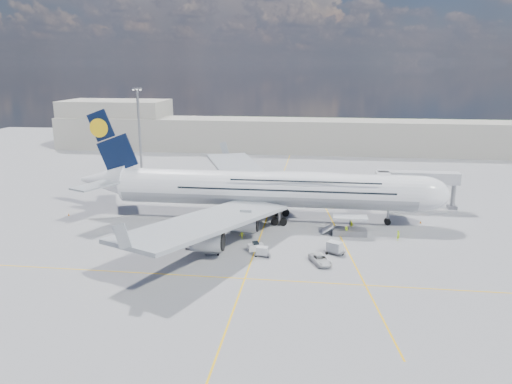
# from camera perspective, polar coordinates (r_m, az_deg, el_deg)

# --- Properties ---
(ground) EXTENTS (300.00, 300.00, 0.00)m
(ground) POSITION_cam_1_polar(r_m,az_deg,el_deg) (96.25, 0.52, -4.99)
(ground) COLOR gray
(ground) RESTS_ON ground
(taxi_line_main) EXTENTS (0.25, 220.00, 0.01)m
(taxi_line_main) POSITION_cam_1_polar(r_m,az_deg,el_deg) (96.25, 0.52, -4.99)
(taxi_line_main) COLOR yellow
(taxi_line_main) RESTS_ON ground
(taxi_line_cross) EXTENTS (120.00, 0.25, 0.01)m
(taxi_line_cross) POSITION_cam_1_polar(r_m,az_deg,el_deg) (77.85, -1.28, -9.86)
(taxi_line_cross) COLOR yellow
(taxi_line_cross) RESTS_ON ground
(taxi_line_diag) EXTENTS (14.16, 99.06, 0.01)m
(taxi_line_diag) POSITION_cam_1_polar(r_m,az_deg,el_deg) (105.15, 8.80, -3.46)
(taxi_line_diag) COLOR yellow
(taxi_line_diag) RESTS_ON ground
(airliner) EXTENTS (77.26, 79.15, 23.71)m
(airliner) POSITION_cam_1_polar(r_m,az_deg,el_deg) (103.76, 1.34, 0.42)
(airliner) COLOR white
(airliner) RESTS_ON ground
(jet_bridge) EXTENTS (18.80, 12.10, 8.50)m
(jet_bridge) POSITION_cam_1_polar(r_m,az_deg,el_deg) (115.41, 16.69, 1.24)
(jet_bridge) COLOR #B7B7BC
(jet_bridge) RESTS_ON ground
(cargo_loader) EXTENTS (8.53, 3.20, 3.67)m
(cargo_loader) POSITION_cam_1_polar(r_m,az_deg,el_deg) (98.14, 10.55, -4.08)
(cargo_loader) COLOR silver
(cargo_loader) RESTS_ON ground
(light_mast) EXTENTS (3.00, 0.70, 25.50)m
(light_mast) POSITION_cam_1_polar(r_m,az_deg,el_deg) (145.58, -13.17, 6.66)
(light_mast) COLOR gray
(light_mast) RESTS_ON ground
(terminal) EXTENTS (180.00, 16.00, 12.00)m
(terminal) POSITION_cam_1_polar(r_m,az_deg,el_deg) (187.23, 4.07, 6.45)
(terminal) COLOR #B2AD9E
(terminal) RESTS_ON ground
(hangar) EXTENTS (40.00, 22.00, 18.00)m
(hangar) POSITION_cam_1_polar(r_m,az_deg,el_deg) (207.87, -15.64, 7.59)
(hangar) COLOR #B2AD9E
(hangar) RESTS_ON ground
(tree_line) EXTENTS (160.00, 6.00, 8.00)m
(tree_line) POSITION_cam_1_polar(r_m,az_deg,el_deg) (233.61, 14.67, 7.12)
(tree_line) COLOR #193814
(tree_line) RESTS_ON ground
(dolly_row_a) EXTENTS (2.75, 1.58, 0.39)m
(dolly_row_a) POSITION_cam_1_polar(r_m,az_deg,el_deg) (90.24, -7.21, -6.26)
(dolly_row_a) COLOR gray
(dolly_row_a) RESTS_ON ground
(dolly_row_b) EXTENTS (2.96, 2.14, 0.39)m
(dolly_row_b) POSITION_cam_1_polar(r_m,az_deg,el_deg) (87.33, -4.97, -6.92)
(dolly_row_b) COLOR gray
(dolly_row_b) RESTS_ON ground
(dolly_row_c) EXTENTS (2.94, 1.84, 1.75)m
(dolly_row_c) POSITION_cam_1_polar(r_m,az_deg,el_deg) (97.32, -4.72, -4.23)
(dolly_row_c) COLOR gray
(dolly_row_c) RESTS_ON ground
(dolly_back) EXTENTS (3.53, 2.49, 2.02)m
(dolly_back) POSITION_cam_1_polar(r_m,az_deg,el_deg) (93.90, -13.88, -5.24)
(dolly_back) COLOR gray
(dolly_back) RESTS_ON ground
(dolly_nose_far) EXTENTS (3.81, 3.23, 2.13)m
(dolly_nose_far) POSITION_cam_1_polar(r_m,az_deg,el_deg) (88.12, 8.97, -6.26)
(dolly_nose_far) COLOR gray
(dolly_nose_far) RESTS_ON ground
(dolly_nose_near) EXTENTS (2.65, 1.47, 1.66)m
(dolly_nose_near) POSITION_cam_1_polar(r_m,az_deg,el_deg) (86.04, 0.71, -6.78)
(dolly_nose_near) COLOR gray
(dolly_nose_near) RESTS_ON ground
(baggage_tug) EXTENTS (2.92, 2.21, 1.66)m
(baggage_tug) POSITION_cam_1_polar(r_m,az_deg,el_deg) (88.41, -0.04, -6.29)
(baggage_tug) COLOR silver
(baggage_tug) RESTS_ON ground
(catering_truck_inner) EXTENTS (7.56, 3.94, 4.30)m
(catering_truck_inner) POSITION_cam_1_polar(r_m,az_deg,el_deg) (116.47, 0.98, -0.47)
(catering_truck_inner) COLOR gray
(catering_truck_inner) RESTS_ON ground
(catering_truck_outer) EXTENTS (7.58, 3.10, 4.47)m
(catering_truck_outer) POSITION_cam_1_polar(r_m,az_deg,el_deg) (132.26, -4.76, 1.32)
(catering_truck_outer) COLOR gray
(catering_truck_outer) RESTS_ON ground
(service_van) EXTENTS (4.40, 5.84, 1.47)m
(service_van) POSITION_cam_1_polar(r_m,az_deg,el_deg) (83.66, 7.35, -7.65)
(service_van) COLOR silver
(service_van) RESTS_ON ground
(crew_nose) EXTENTS (0.82, 0.84, 1.94)m
(crew_nose) POSITION_cam_1_polar(r_m,az_deg,el_deg) (97.04, 15.94, -4.80)
(crew_nose) COLOR #BEEE19
(crew_nose) RESTS_ON ground
(crew_loader) EXTENTS (1.05, 0.94, 1.78)m
(crew_loader) POSITION_cam_1_polar(r_m,az_deg,el_deg) (101.08, 10.84, -3.76)
(crew_loader) COLOR #D4E818
(crew_loader) RESTS_ON ground
(crew_wing) EXTENTS (0.66, 0.99, 1.55)m
(crew_wing) POSITION_cam_1_polar(r_m,az_deg,el_deg) (102.36, -8.96, -3.51)
(crew_wing) COLOR #E2F019
(crew_wing) RESTS_ON ground
(crew_van) EXTENTS (0.85, 1.06, 1.90)m
(crew_van) POSITION_cam_1_polar(r_m,az_deg,el_deg) (97.44, 10.27, -4.39)
(crew_van) COLOR #B7EA18
(crew_van) RESTS_ON ground
(crew_tug) EXTENTS (1.04, 0.62, 1.58)m
(crew_tug) POSITION_cam_1_polar(r_m,az_deg,el_deg) (94.37, -1.61, -4.89)
(crew_tug) COLOR #DEFF1A
(crew_tug) RESTS_ON ground
(cone_nose) EXTENTS (0.43, 0.43, 0.54)m
(cone_nose) POSITION_cam_1_polar(r_m,az_deg,el_deg) (108.81, 18.29, -3.28)
(cone_nose) COLOR orange
(cone_nose) RESTS_ON ground
(cone_wing_left_inner) EXTENTS (0.40, 0.40, 0.52)m
(cone_wing_left_inner) POSITION_cam_1_polar(r_m,az_deg,el_deg) (126.89, -1.86, -0.05)
(cone_wing_left_inner) COLOR orange
(cone_wing_left_inner) RESTS_ON ground
(cone_wing_left_outer) EXTENTS (0.46, 0.46, 0.58)m
(cone_wing_left_outer) POSITION_cam_1_polar(r_m,az_deg,el_deg) (135.93, -2.11, 0.95)
(cone_wing_left_outer) COLOR orange
(cone_wing_left_outer) RESTS_ON ground
(cone_wing_right_inner) EXTENTS (0.46, 0.46, 0.58)m
(cone_wing_right_inner) POSITION_cam_1_polar(r_m,az_deg,el_deg) (89.06, -0.12, -6.44)
(cone_wing_right_inner) COLOR orange
(cone_wing_right_inner) RESTS_ON ground
(cone_wing_right_outer) EXTENTS (0.41, 0.41, 0.52)m
(cone_wing_right_outer) POSITION_cam_1_polar(r_m,az_deg,el_deg) (89.01, -10.71, -6.74)
(cone_wing_right_outer) COLOR orange
(cone_wing_right_outer) RESTS_ON ground
(cone_tail) EXTENTS (0.41, 0.41, 0.52)m
(cone_tail) POSITION_cam_1_polar(r_m,az_deg,el_deg) (115.84, -20.62, -2.42)
(cone_tail) COLOR orange
(cone_tail) RESTS_ON ground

